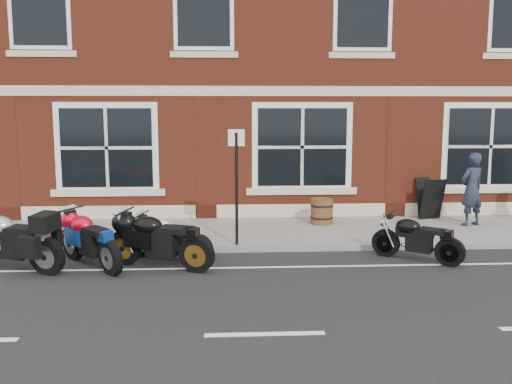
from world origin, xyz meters
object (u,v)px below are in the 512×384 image
moto_sport_silver (168,236)px  pedestrian_left (472,189)px  moto_sport_black (158,238)px  parking_sign (237,179)px  moto_touring_silver (8,237)px  barrel_planter (322,211)px  moto_naked_black (416,237)px  a_board_sign (430,198)px  moto_sport_red (90,238)px

moto_sport_silver → pedestrian_left: pedestrian_left is taller
moto_sport_black → parking_sign: size_ratio=0.86×
moto_touring_silver → barrel_planter: bearing=-39.7°
moto_naked_black → parking_sign: bearing=112.0°
a_board_sign → barrel_planter: bearing=174.6°
a_board_sign → barrel_planter: a_board_sign is taller
moto_naked_black → parking_sign: parking_sign is taller
moto_sport_black → moto_naked_black: 4.97m
a_board_sign → moto_sport_silver: bearing=-169.1°
a_board_sign → parking_sign: (-5.09, -2.65, 0.87)m
moto_sport_black → a_board_sign: (6.58, 3.92, 0.08)m
moto_naked_black → moto_sport_red: bearing=129.1°
barrel_planter → moto_touring_silver: bearing=-152.3°
moto_naked_black → moto_sport_silver: bearing=124.1°
moto_touring_silver → parking_sign: parking_sign is taller
moto_naked_black → parking_sign: size_ratio=0.63×
barrel_planter → parking_sign: parking_sign is taller
moto_sport_silver → a_board_sign: bearing=-39.8°
pedestrian_left → a_board_sign: bearing=-77.2°
moto_touring_silver → moto_sport_black: size_ratio=1.05×
moto_sport_silver → a_board_sign: (6.46, 3.30, 0.17)m
moto_naked_black → parking_sign: 3.77m
moto_touring_silver → barrel_planter: moto_touring_silver is taller
moto_touring_silver → moto_sport_red: moto_touring_silver is taller
moto_touring_silver → pedestrian_left: (9.98, 2.94, 0.40)m
barrel_planter → parking_sign: bearing=-135.8°
moto_sport_silver → parking_sign: 1.84m
moto_sport_red → a_board_sign: 8.71m
parking_sign → moto_sport_red: bearing=-153.5°
moto_sport_black → pedestrian_left: size_ratio=1.16×
moto_touring_silver → moto_sport_red: 1.45m
moto_sport_silver → pedestrian_left: 7.52m
a_board_sign → pedestrian_left: bearing=-71.4°
moto_sport_red → moto_naked_black: moto_sport_red is taller
parking_sign → a_board_sign: bearing=32.6°
moto_touring_silver → moto_sport_silver: 2.92m
moto_sport_red → barrel_planter: size_ratio=2.74×
moto_naked_black → pedestrian_left: (2.29, 2.73, 0.54)m
moto_sport_red → moto_touring_silver: bearing=146.4°
moto_sport_black → moto_naked_black: (4.96, 0.23, -0.09)m
moto_sport_silver → pedestrian_left: size_ratio=0.98×
moto_sport_red → barrel_planter: (4.93, 3.18, -0.12)m
moto_sport_red → parking_sign: 3.13m
a_board_sign → moto_naked_black: bearing=-129.8°
moto_sport_silver → barrel_planter: size_ratio=2.79×
moto_sport_silver → parking_sign: (1.37, 0.65, 1.04)m
barrel_planter → parking_sign: size_ratio=0.26×
moto_sport_silver → moto_naked_black: size_ratio=1.16×
moto_sport_silver → moto_naked_black: bearing=-71.5°
moto_naked_black → moto_sport_black: bearing=131.4°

